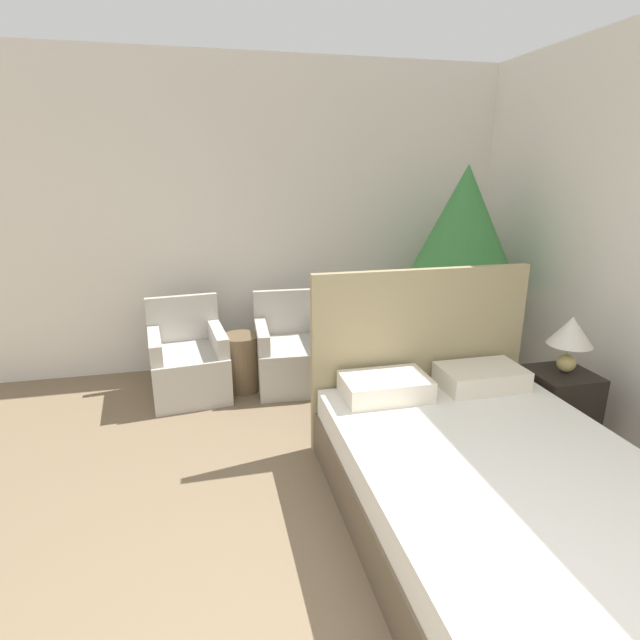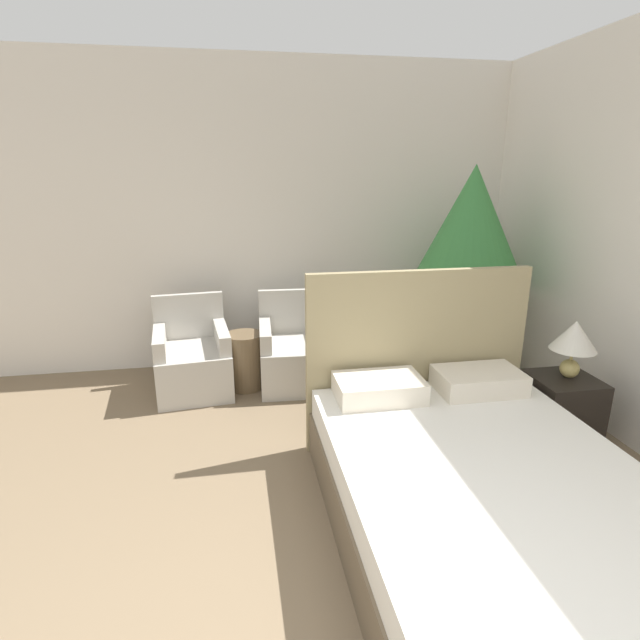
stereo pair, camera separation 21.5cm
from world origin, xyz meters
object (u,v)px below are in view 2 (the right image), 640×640
Objects in this scene: armchair_near_window_left at (193,363)px; side_table at (245,361)px; bed at (479,488)px; potted_palm at (470,237)px; table_lamp at (574,339)px; nightstand at (561,411)px; armchair_near_window_right at (295,357)px.

armchair_near_window_left reaches higher than side_table.
side_table is at bearing -6.56° from armchair_near_window_left.
potted_palm reaches higher than bed.
bed is 2.69m from armchair_near_window_left.
side_table is (-2.23, 1.35, -0.54)m from table_lamp.
side_table is at bearing 148.16° from nightstand.
table_lamp is at bearing -34.51° from armchair_near_window_right.
armchair_near_window_right is 2.29m from table_lamp.
armchair_near_window_right reaches higher than nightstand.
nightstand is at bearing -31.84° from side_table.
bed reaches higher than nightstand.
potted_palm is 1.38m from table_lamp.
potted_palm is 4.72× the size of table_lamp.
bed reaches higher than table_lamp.
side_table is at bearing -176.88° from armchair_near_window_right.
table_lamp reaches higher than armchair_near_window_right.
armchair_near_window_left is (-1.63, 2.14, -0.01)m from bed.
bed is 4.29× the size of side_table.
bed reaches higher than side_table.
table_lamp is (1.05, 0.79, 0.51)m from bed.
armchair_near_window_left is 0.46m from side_table.
bed is 2.46m from potted_palm.
bed reaches higher than armchair_near_window_right.
armchair_near_window_right is 1.62× the size of side_table.
bed is at bearing -68.60° from armchair_near_window_right.
bed is 2.26m from armchair_near_window_right.
armchair_near_window_right is 1.99× the size of table_lamp.
table_lamp is 0.81× the size of side_table.
potted_palm reaches higher than armchair_near_window_left.
table_lamp is 2.66m from side_table.
armchair_near_window_right is 1.91m from potted_palm.
nightstand is at bearing -33.57° from armchair_near_window_left.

